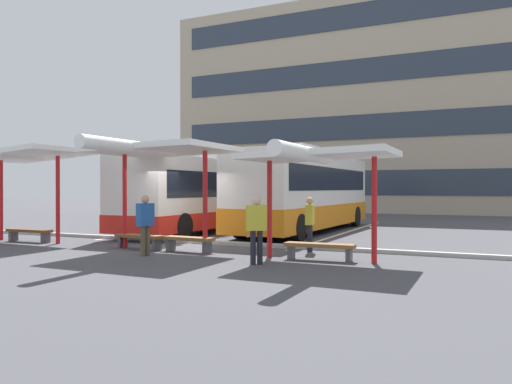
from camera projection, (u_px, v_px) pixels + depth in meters
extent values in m
plane|color=#47474C|center=(177.00, 246.00, 16.58)|extent=(160.00, 160.00, 0.00)
cube|color=tan|center=(373.00, 115.00, 45.05)|extent=(31.58, 14.58, 17.09)
cube|color=#2D3847|center=(353.00, 183.00, 38.45)|extent=(29.05, 0.08, 1.88)
cube|color=#2D3847|center=(353.00, 127.00, 38.42)|extent=(29.05, 0.08, 1.88)
cube|color=#2D3847|center=(353.00, 72.00, 38.39)|extent=(29.05, 0.08, 1.88)
cube|color=#2D3847|center=(353.00, 16.00, 38.36)|extent=(29.05, 0.08, 1.88)
cube|color=silver|center=(215.00, 193.00, 23.00)|extent=(2.72, 12.19, 2.84)
cube|color=red|center=(215.00, 217.00, 23.01)|extent=(2.76, 12.23, 0.67)
cube|color=black|center=(215.00, 185.00, 23.00)|extent=(2.73, 11.21, 1.01)
cube|color=black|center=(269.00, 186.00, 28.46)|extent=(2.27, 0.11, 1.71)
cube|color=silver|center=(198.00, 156.00, 21.62)|extent=(1.57, 2.22, 0.36)
cylinder|color=black|center=(238.00, 214.00, 27.56)|extent=(0.31, 1.00, 1.00)
cylinder|color=black|center=(277.00, 215.00, 26.54)|extent=(0.31, 1.00, 1.00)
cylinder|color=black|center=(131.00, 225.00, 19.48)|extent=(0.31, 1.00, 1.00)
cylinder|color=black|center=(182.00, 226.00, 18.46)|extent=(0.31, 1.00, 1.00)
cube|color=silver|center=(306.00, 191.00, 22.03)|extent=(2.77, 11.22, 3.06)
cube|color=orange|center=(306.00, 215.00, 22.04)|extent=(2.81, 11.26, 0.93)
cube|color=black|center=(306.00, 179.00, 22.03)|extent=(2.78, 10.32, 0.96)
cube|color=black|center=(341.00, 184.00, 27.03)|extent=(2.24, 0.12, 1.84)
cube|color=silver|center=(294.00, 150.00, 20.77)|extent=(1.57, 2.23, 0.36)
cylinder|color=black|center=(311.00, 215.00, 26.14)|extent=(0.32, 1.01, 1.00)
cylinder|color=black|center=(355.00, 216.00, 25.11)|extent=(0.32, 1.01, 1.00)
cylinder|color=black|center=(240.00, 225.00, 18.97)|extent=(0.32, 1.01, 1.00)
cylinder|color=black|center=(298.00, 228.00, 17.95)|extent=(0.32, 1.01, 1.00)
cube|color=white|center=(196.00, 227.00, 24.82)|extent=(0.16, 14.00, 0.01)
cube|color=white|center=(266.00, 229.00, 23.23)|extent=(0.16, 14.00, 0.01)
cube|color=white|center=(346.00, 232.00, 21.63)|extent=(0.16, 14.00, 0.01)
cylinder|color=red|center=(1.00, 199.00, 18.41)|extent=(0.14, 0.14, 3.03)
cylinder|color=red|center=(58.00, 200.00, 17.22)|extent=(0.14, 0.14, 3.03)
cube|color=white|center=(28.00, 155.00, 17.80)|extent=(3.83, 3.01, 0.42)
cube|color=brown|center=(29.00, 231.00, 17.84)|extent=(1.88, 0.45, 0.10)
cube|color=#4C4C51|center=(13.00, 236.00, 18.16)|extent=(0.13, 0.34, 0.35)
cube|color=#4C4C51|center=(46.00, 238.00, 17.53)|extent=(0.13, 0.34, 0.35)
cylinder|color=red|center=(125.00, 201.00, 15.98)|extent=(0.14, 0.14, 3.02)
cylinder|color=red|center=(205.00, 202.00, 14.73)|extent=(0.14, 0.14, 3.02)
cube|color=white|center=(163.00, 150.00, 15.35)|extent=(3.98, 3.29, 0.24)
cylinder|color=white|center=(132.00, 147.00, 13.99)|extent=(0.36, 3.98, 0.36)
cube|color=brown|center=(139.00, 236.00, 15.73)|extent=(1.77, 0.58, 0.10)
cube|color=#4C4C51|center=(123.00, 242.00, 16.09)|extent=(0.15, 0.35, 0.35)
cube|color=#4C4C51|center=(157.00, 245.00, 15.37)|extent=(0.15, 0.35, 0.35)
cube|color=brown|center=(189.00, 239.00, 15.00)|extent=(1.69, 0.55, 0.10)
cube|color=#4C4C51|center=(171.00, 245.00, 15.34)|extent=(0.15, 0.34, 0.35)
cube|color=#4C4C51|center=(207.00, 247.00, 14.67)|extent=(0.15, 0.34, 0.35)
cylinder|color=red|center=(270.00, 208.00, 13.85)|extent=(0.14, 0.14, 2.71)
cylinder|color=red|center=(374.00, 210.00, 12.64)|extent=(0.14, 0.14, 2.71)
cube|color=white|center=(320.00, 155.00, 13.23)|extent=(3.89, 2.65, 0.26)
cylinder|color=white|center=(305.00, 153.00, 12.16)|extent=(0.36, 3.89, 0.36)
cube|color=brown|center=(320.00, 245.00, 13.25)|extent=(1.89, 0.49, 0.10)
cube|color=#4C4C51|center=(291.00, 252.00, 13.56)|extent=(0.13, 0.34, 0.35)
cube|color=#4C4C51|center=(349.00, 255.00, 12.95)|extent=(0.13, 0.34, 0.35)
cube|color=#ADADA8|center=(192.00, 241.00, 17.42)|extent=(44.00, 0.24, 0.12)
cylinder|color=black|center=(309.00, 238.00, 15.01)|extent=(0.14, 0.14, 0.81)
cylinder|color=black|center=(310.00, 238.00, 15.17)|extent=(0.14, 0.14, 0.81)
cube|color=gold|center=(310.00, 215.00, 15.08)|extent=(0.30, 0.51, 0.61)
sphere|color=tan|center=(310.00, 201.00, 15.08)|extent=(0.22, 0.22, 0.22)
cylinder|color=brown|center=(148.00, 241.00, 14.14)|extent=(0.14, 0.14, 0.85)
cylinder|color=brown|center=(143.00, 241.00, 14.00)|extent=(0.14, 0.14, 0.85)
cube|color=#2659A5|center=(145.00, 215.00, 14.07)|extent=(0.31, 0.53, 0.64)
sphere|color=tan|center=(145.00, 199.00, 14.06)|extent=(0.23, 0.23, 0.23)
cylinder|color=black|center=(253.00, 248.00, 12.50)|extent=(0.14, 0.14, 0.85)
cylinder|color=black|center=(260.00, 247.00, 12.53)|extent=(0.14, 0.14, 0.85)
cube|color=gold|center=(256.00, 218.00, 12.51)|extent=(0.53, 0.47, 0.64)
sphere|color=beige|center=(256.00, 200.00, 12.51)|extent=(0.23, 0.23, 0.23)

